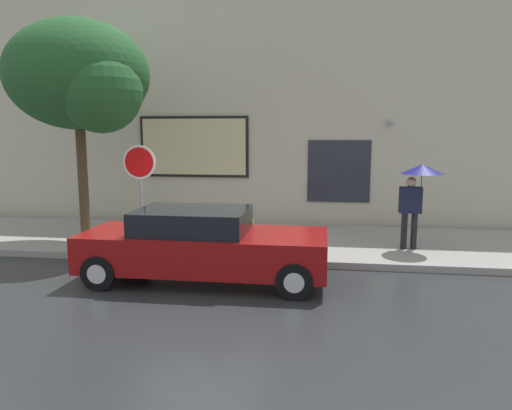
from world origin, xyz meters
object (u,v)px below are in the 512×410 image
(fire_hydrant, at_px, (249,233))
(pedestrian_with_umbrella, at_px, (418,183))
(parked_car, at_px, (203,245))
(street_tree, at_px, (82,78))
(stop_sign, at_px, (140,177))

(fire_hydrant, bearing_deg, pedestrian_with_umbrella, 5.81)
(parked_car, xyz_separation_m, street_tree, (-3.45, 2.25, 3.39))
(street_tree, distance_m, stop_sign, 2.88)
(fire_hydrant, height_order, pedestrian_with_umbrella, pedestrian_with_umbrella)
(parked_car, bearing_deg, stop_sign, 139.92)
(parked_car, height_order, stop_sign, stop_sign)
(fire_hydrant, distance_m, stop_sign, 2.80)
(parked_car, bearing_deg, street_tree, 146.89)
(parked_car, relative_size, stop_sign, 1.93)
(parked_car, height_order, street_tree, street_tree)
(fire_hydrant, height_order, street_tree, street_tree)
(street_tree, height_order, stop_sign, street_tree)
(parked_car, relative_size, pedestrian_with_umbrella, 2.36)
(parked_car, bearing_deg, fire_hydrant, 74.92)
(parked_car, height_order, pedestrian_with_umbrella, pedestrian_with_umbrella)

